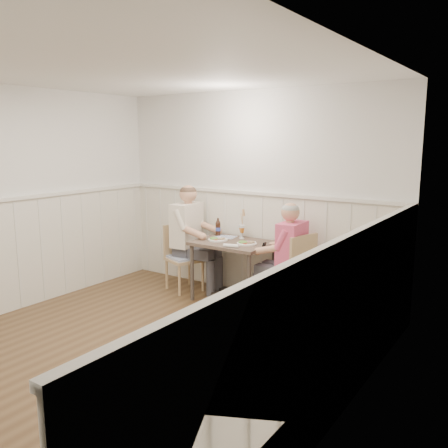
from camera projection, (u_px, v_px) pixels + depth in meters
name	position (u px, v px, depth m)	size (l,w,h in m)	color
ground_plane	(130.00, 354.00, 4.46)	(4.50, 4.50, 0.00)	#4B331D
room_shell	(124.00, 194.00, 4.19)	(4.04, 4.54, 2.60)	white
wainscot	(176.00, 268.00, 4.90)	(4.00, 4.49, 1.34)	white
dining_table	(233.00, 249.00, 5.86)	(0.93, 0.70, 0.75)	#4F453A
chair_right	(293.00, 270.00, 5.44)	(0.55, 0.55, 0.94)	tan
chair_left	(182.00, 255.00, 6.32)	(0.53, 0.53, 0.87)	tan
man_in_pink	(288.00, 266.00, 5.46)	(0.61, 0.43, 1.31)	#3F3F47
diner_cream	(190.00, 246.00, 6.30)	(0.69, 0.48, 1.43)	#3F3F47
plate_man	(246.00, 243.00, 5.69)	(0.24, 0.24, 0.06)	white
plate_diner	(217.00, 239.00, 5.91)	(0.24, 0.24, 0.06)	white
beer_glass_a	(242.00, 230.00, 5.99)	(0.07, 0.07, 0.17)	silver
beer_glass_b	(242.00, 229.00, 6.02)	(0.07, 0.07, 0.17)	silver
beer_bottle	(218.00, 228.00, 6.17)	(0.07, 0.07, 0.23)	black
rolled_napkin	(231.00, 246.00, 5.52)	(0.19, 0.09, 0.04)	white
grass_vase	(242.00, 224.00, 6.08)	(0.04, 0.04, 0.39)	silver
gingham_mat	(225.00, 237.00, 6.11)	(0.30, 0.26, 0.01)	#4D619E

